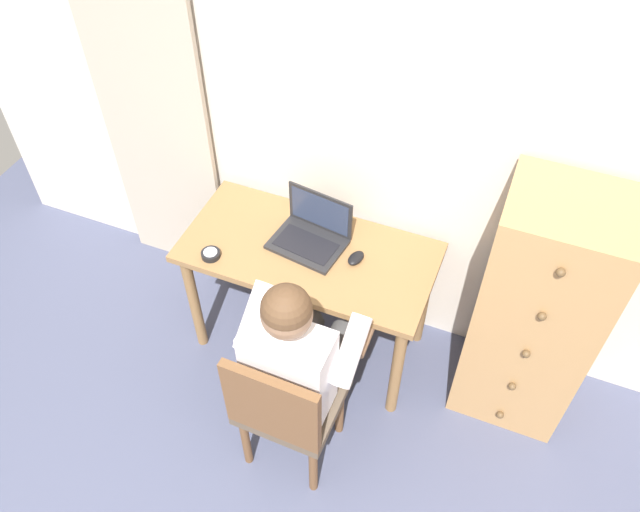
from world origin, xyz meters
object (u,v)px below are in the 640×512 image
dresser (535,313)px  person_seated (301,350)px  laptop (312,233)px  desk_clock (211,254)px  computer_mouse (356,258)px  chair (285,407)px  desk (309,266)px

dresser → person_seated: dresser is taller
dresser → laptop: bearing=-178.9°
person_seated → desk_clock: (-0.58, 0.28, 0.08)m
laptop → computer_mouse: (0.24, -0.04, -0.04)m
dresser → desk_clock: bearing=-168.7°
computer_mouse → desk_clock: computer_mouse is taller
dresser → chair: dresser is taller
computer_mouse → desk_clock: size_ratio=1.11×
person_seated → laptop: (-0.18, 0.56, 0.12)m
dresser → computer_mouse: (-0.84, -0.06, 0.09)m
desk → computer_mouse: bearing=5.4°
desk → computer_mouse: computer_mouse is taller
computer_mouse → dresser: bearing=19.1°
dresser → computer_mouse: size_ratio=13.29×
chair → laptop: bearing=103.7°
computer_mouse → desk_clock: bearing=-145.2°
person_seated → laptop: bearing=108.1°
chair → person_seated: bearing=89.1°
chair → laptop: (-0.18, 0.74, 0.30)m
desk → laptop: size_ratio=3.25×
computer_mouse → desk_clock: (-0.64, -0.23, -0.00)m
desk_clock → person_seated: bearing=-26.0°
laptop → desk_clock: size_ratio=4.14×
chair → person_seated: 0.26m
desk → chair: chair is taller
person_seated → desk: bearing=109.3°
person_seated → computer_mouse: (0.06, 0.52, 0.08)m
laptop → computer_mouse: size_ratio=3.72×
computer_mouse → desk_clock: 0.68m
desk → chair: 0.71m
chair → desk_clock: (-0.58, 0.47, 0.26)m
desk → person_seated: size_ratio=1.02×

